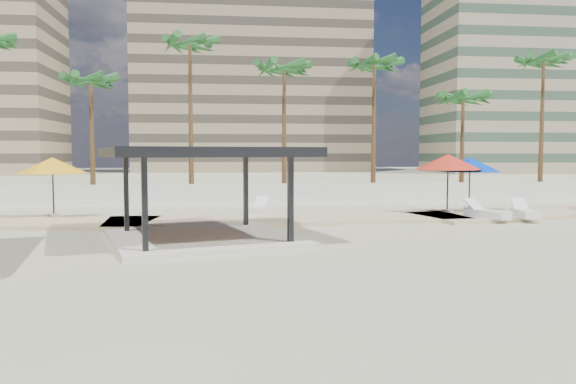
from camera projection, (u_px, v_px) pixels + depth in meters
name	position (u px, v px, depth m)	size (l,w,h in m)	color
ground	(255.00, 248.00, 18.05)	(200.00, 200.00, 0.00)	#C9B785
promenade	(288.00, 218.00, 25.88)	(44.45, 7.97, 0.24)	#C6B284
boundary_wall	(239.00, 194.00, 33.86)	(56.00, 0.30, 1.20)	silver
building_mid	(251.00, 87.00, 94.80)	(38.00, 16.00, 30.40)	#847259
building_east	(536.00, 62.00, 87.86)	(32.00, 15.00, 36.40)	gray
pavilion_central	(203.00, 185.00, 19.43)	(7.92, 7.92, 3.26)	beige
umbrella_b	(52.00, 166.00, 25.47)	(3.91, 3.91, 2.69)	beige
umbrella_c	(448.00, 162.00, 27.37)	(4.09, 4.09, 2.84)	beige
umbrella_d	(470.00, 165.00, 28.33)	(3.52, 3.52, 2.67)	beige
lounger_b	(257.00, 209.00, 26.90)	(1.34, 2.16, 0.78)	silver
lounger_c	(487.00, 213.00, 25.07)	(1.59, 2.22, 0.81)	silver
lounger_d	(525.00, 213.00, 25.29)	(1.02, 2.18, 0.79)	silver
palm_c	(91.00, 85.00, 34.43)	(3.00, 3.00, 8.32)	brown
palm_d	(190.00, 51.00, 35.76)	(3.00, 3.00, 10.84)	brown
palm_e	(284.00, 74.00, 36.07)	(3.00, 3.00, 9.32)	brown
palm_f	(374.00, 70.00, 36.94)	(3.00, 3.00, 9.69)	brown
palm_g	(463.00, 102.00, 37.39)	(3.00, 3.00, 7.53)	brown
palm_h	(544.00, 66.00, 38.51)	(3.00, 3.00, 10.23)	brown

